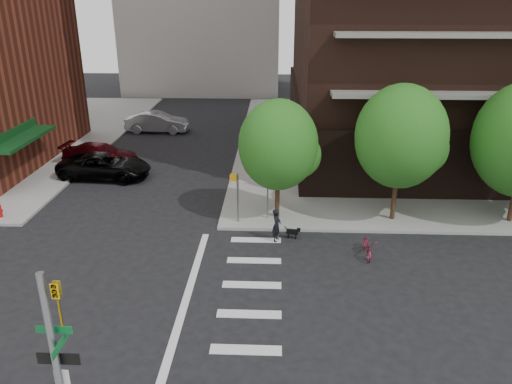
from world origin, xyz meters
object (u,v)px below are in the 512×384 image
parked_car_black (105,166)px  scooter (368,246)px  parked_car_maroon (101,154)px  fire_hydrant (0,210)px  dog_walker (277,225)px  parked_car_silver (157,122)px

parked_car_black → scooter: size_ratio=3.22×
parked_car_maroon → fire_hydrant: bearing=171.0°
dog_walker → scooter: bearing=-90.7°
fire_hydrant → scooter: bearing=-9.4°
fire_hydrant → dog_walker: (14.48, -1.80, 0.26)m
parked_car_maroon → dog_walker: dog_walker is taller
parked_car_maroon → dog_walker: size_ratio=3.19×
parked_car_black → parked_car_maroon: 2.85m
scooter → parked_car_black: bearing=148.3°
fire_hydrant → scooter: (18.60, -3.07, -0.08)m
parked_car_silver → scooter: bearing=-145.3°
parked_car_maroon → scooter: (16.30, -12.24, -0.28)m
scooter → dog_walker: 4.32m
parked_car_black → scooter: 17.96m
parked_car_silver → scooter: size_ratio=2.94×
parked_car_silver → scooter: 25.66m
parked_car_black → dog_walker: (11.04, -8.36, 0.01)m
parked_car_black → dog_walker: size_ratio=3.55×
fire_hydrant → parked_car_maroon: parked_car_maroon is taller
parked_car_silver → parked_car_maroon: bearing=168.7°
parked_car_black → scooter: bearing=-118.5°
dog_walker → parked_car_silver: bearing=43.7°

